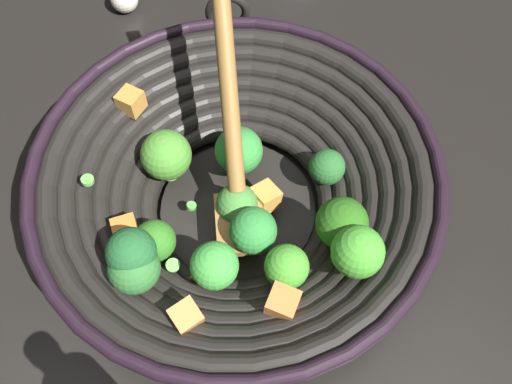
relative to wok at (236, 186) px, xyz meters
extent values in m
plane|color=black|center=(0.00, 0.00, -0.06)|extent=(4.00, 4.00, 0.00)
cylinder|color=black|center=(0.00, 0.00, -0.06)|extent=(0.17, 0.17, 0.01)
torus|color=black|center=(0.00, 0.00, -0.04)|extent=(0.23, 0.23, 0.02)
torus|color=black|center=(0.00, 0.00, -0.03)|extent=(0.26, 0.26, 0.02)
torus|color=black|center=(0.00, 0.00, -0.02)|extent=(0.29, 0.29, 0.02)
torus|color=black|center=(0.00, 0.00, -0.01)|extent=(0.31, 0.31, 0.02)
torus|color=black|center=(0.00, 0.00, 0.00)|extent=(0.34, 0.34, 0.02)
torus|color=black|center=(0.00, 0.00, 0.01)|extent=(0.37, 0.37, 0.02)
torus|color=black|center=(0.00, 0.00, 0.02)|extent=(0.40, 0.40, 0.02)
torus|color=black|center=(0.00, 0.00, 0.03)|extent=(0.42, 0.42, 0.01)
torus|color=black|center=(0.16, 0.15, 0.03)|extent=(0.04, 0.05, 0.05)
cylinder|color=#5F8F47|center=(0.09, -0.06, -0.03)|extent=(0.02, 0.02, 0.01)
sphere|color=#29652C|center=(0.09, -0.06, -0.01)|extent=(0.04, 0.04, 0.04)
cylinder|color=#79B75B|center=(0.00, -0.14, 0.01)|extent=(0.03, 0.03, 0.01)
sphere|color=green|center=(0.00, -0.14, 0.04)|extent=(0.05, 0.05, 0.05)
cylinder|color=#5E953A|center=(-0.10, 0.02, -0.03)|extent=(0.03, 0.03, 0.02)
sphere|color=#327622|center=(-0.10, 0.02, 0.00)|extent=(0.04, 0.04, 0.04)
cylinder|color=#67A651|center=(-0.08, -0.04, -0.02)|extent=(0.02, 0.02, 0.02)
sphere|color=green|center=(-0.08, -0.04, 0.01)|extent=(0.05, 0.05, 0.05)
cylinder|color=#80BF55|center=(-0.04, -0.10, -0.02)|extent=(0.02, 0.02, 0.02)
sphere|color=green|center=(-0.04, -0.10, 0.00)|extent=(0.04, 0.04, 0.04)
cylinder|color=#74BF5B|center=(0.02, -0.11, -0.01)|extent=(0.02, 0.02, 0.02)
sphere|color=#296318|center=(0.02, -0.11, 0.02)|extent=(0.05, 0.05, 0.05)
cylinder|color=#56953C|center=(0.04, 0.03, -0.04)|extent=(0.03, 0.03, 0.01)
sphere|color=green|center=(0.04, 0.03, -0.01)|extent=(0.05, 0.05, 0.05)
cylinder|color=#6DA946|center=(-0.01, -0.01, -0.04)|extent=(0.03, 0.02, 0.02)
sphere|color=#468839|center=(-0.01, -0.01, -0.01)|extent=(0.04, 0.04, 0.04)
cylinder|color=#70A24D|center=(-0.02, 0.09, -0.04)|extent=(0.03, 0.03, 0.02)
sphere|color=#4B9230|center=(-0.02, 0.09, 0.00)|extent=(0.06, 0.06, 0.06)
cylinder|color=#5E9837|center=(-0.13, 0.01, -0.01)|extent=(0.02, 0.02, 0.02)
sphere|color=#327432|center=(-0.13, 0.01, 0.02)|extent=(0.05, 0.05, 0.05)
cylinder|color=#69AF46|center=(-0.13, 0.02, 0.00)|extent=(0.02, 0.02, 0.02)
sphere|color=#225F2D|center=(-0.13, 0.02, 0.03)|extent=(0.05, 0.05, 0.05)
cylinder|color=#7AB04F|center=(-0.03, -0.05, -0.03)|extent=(0.02, 0.02, 0.02)
sphere|color=#31883A|center=(-0.03, -0.05, 0.00)|extent=(0.05, 0.05, 0.05)
cube|color=gold|center=(0.02, -0.02, -0.02)|extent=(0.04, 0.03, 0.03)
cube|color=#DB954D|center=(-0.09, -0.03, -0.03)|extent=(0.03, 0.03, 0.03)
cube|color=orange|center=(-0.11, 0.05, 0.00)|extent=(0.03, 0.03, 0.03)
cube|color=gold|center=(0.00, 0.15, 0.01)|extent=(0.03, 0.03, 0.03)
cube|color=#E78D46|center=(-0.14, -0.06, 0.01)|extent=(0.03, 0.03, 0.03)
cube|color=orange|center=(-0.07, -0.12, 0.00)|extent=(0.03, 0.03, 0.03)
cylinder|color=#56B247|center=(-0.04, 0.03, -0.03)|extent=(0.01, 0.01, 0.01)
cylinder|color=#6BC651|center=(-0.10, 0.11, 0.02)|extent=(0.02, 0.02, 0.01)
cylinder|color=#6BC651|center=(0.05, 0.04, -0.02)|extent=(0.01, 0.01, 0.00)
cylinder|color=#6BC651|center=(-0.10, -0.01, -0.01)|extent=(0.02, 0.02, 0.01)
cylinder|color=#6BC651|center=(-0.11, 0.03, -0.01)|extent=(0.02, 0.02, 0.01)
cube|color=#9E6B38|center=(-0.02, -0.02, -0.02)|extent=(0.08, 0.08, 0.01)
cylinder|color=olive|center=(0.06, 0.05, 0.08)|extent=(0.14, 0.14, 0.17)
camera|label=1|loc=(-0.20, -0.19, 0.48)|focal=37.20mm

